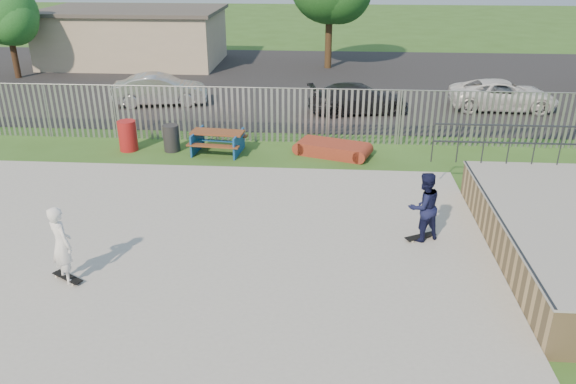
# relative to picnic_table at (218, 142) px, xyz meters

# --- Properties ---
(ground) EXTENTS (120.00, 120.00, 0.00)m
(ground) POSITION_rel_picnic_table_xyz_m (0.15, -7.72, -0.39)
(ground) COLOR #345D20
(ground) RESTS_ON ground
(concrete_slab) EXTENTS (15.00, 12.00, 0.15)m
(concrete_slab) POSITION_rel_picnic_table_xyz_m (0.15, -7.72, -0.31)
(concrete_slab) COLOR #A3A39D
(concrete_slab) RESTS_ON ground
(fence) EXTENTS (26.04, 16.02, 2.00)m
(fence) POSITION_rel_picnic_table_xyz_m (1.15, -3.13, 0.61)
(fence) COLOR gray
(fence) RESTS_ON ground
(picnic_table) EXTENTS (1.94, 1.66, 0.76)m
(picnic_table) POSITION_rel_picnic_table_xyz_m (0.00, 0.00, 0.00)
(picnic_table) COLOR brown
(picnic_table) RESTS_ON ground
(funbox) EXTENTS (2.40, 1.73, 0.43)m
(funbox) POSITION_rel_picnic_table_xyz_m (3.98, 0.02, -0.17)
(funbox) COLOR maroon
(funbox) RESTS_ON ground
(trash_bin_red) EXTENTS (0.64, 0.64, 1.06)m
(trash_bin_red) POSITION_rel_picnic_table_xyz_m (-3.19, -0.00, 0.14)
(trash_bin_red) COLOR #A21919
(trash_bin_red) RESTS_ON ground
(trash_bin_grey) EXTENTS (0.56, 0.56, 0.93)m
(trash_bin_grey) POSITION_rel_picnic_table_xyz_m (-1.65, 0.04, 0.08)
(trash_bin_grey) COLOR #242427
(trash_bin_grey) RESTS_ON ground
(parking_lot) EXTENTS (40.00, 18.00, 0.02)m
(parking_lot) POSITION_rel_picnic_table_xyz_m (0.15, 11.28, -0.38)
(parking_lot) COLOR black
(parking_lot) RESTS_ON ground
(car_silver) EXTENTS (4.30, 2.16, 1.35)m
(car_silver) POSITION_rel_picnic_table_xyz_m (-3.73, 6.03, 0.31)
(car_silver) COLOR silver
(car_silver) RESTS_ON parking_lot
(car_dark) EXTENTS (4.53, 2.54, 1.24)m
(car_dark) POSITION_rel_picnic_table_xyz_m (5.08, 5.34, 0.25)
(car_dark) COLOR black
(car_dark) RESTS_ON parking_lot
(car_white) EXTENTS (4.59, 2.22, 1.26)m
(car_white) POSITION_rel_picnic_table_xyz_m (11.39, 6.32, 0.26)
(car_white) COLOR white
(car_white) RESTS_ON parking_lot
(building) EXTENTS (10.40, 6.40, 3.20)m
(building) POSITION_rel_picnic_table_xyz_m (-7.85, 15.28, 1.22)
(building) COLOR #B8A88E
(building) RESTS_ON ground
(tree_left) EXTENTS (3.21, 3.21, 4.95)m
(tree_left) POSITION_rel_picnic_table_xyz_m (-12.98, 10.90, 2.94)
(tree_left) COLOR #3B2617
(tree_left) RESTS_ON ground
(skateboard_a) EXTENTS (0.80, 0.55, 0.08)m
(skateboard_a) POSITION_rel_picnic_table_xyz_m (6.09, -6.13, -0.20)
(skateboard_a) COLOR black
(skateboard_a) RESTS_ON concrete_slab
(skateboard_b) EXTENTS (0.79, 0.58, 0.08)m
(skateboard_b) POSITION_rel_picnic_table_xyz_m (-1.65, -8.50, -0.20)
(skateboard_b) COLOR black
(skateboard_b) RESTS_ON concrete_slab
(skater_navy) EXTENTS (1.04, 0.96, 1.71)m
(skater_navy) POSITION_rel_picnic_table_xyz_m (6.09, -6.13, 0.62)
(skater_navy) COLOR #121538
(skater_navy) RESTS_ON concrete_slab
(skater_white) EXTENTS (0.74, 0.72, 1.71)m
(skater_white) POSITION_rel_picnic_table_xyz_m (-1.65, -8.50, 0.62)
(skater_white) COLOR white
(skater_white) RESTS_ON concrete_slab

